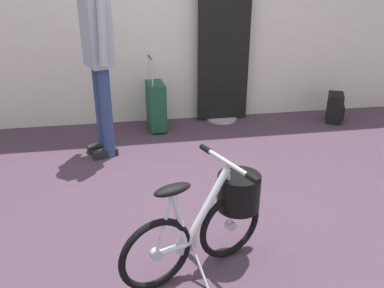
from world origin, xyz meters
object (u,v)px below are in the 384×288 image
(visitor_near_wall, at_px, (97,47))
(rolling_suitcase, at_px, (156,106))
(folding_bike_foreground, at_px, (214,215))
(backpack_on_floor, at_px, (335,108))
(floor_banner_stand, at_px, (224,57))

(visitor_near_wall, distance_m, rolling_suitcase, 1.08)
(folding_bike_foreground, distance_m, backpack_on_floor, 2.98)
(rolling_suitcase, relative_size, backpack_on_floor, 2.43)
(folding_bike_foreground, height_order, rolling_suitcase, rolling_suitcase)
(floor_banner_stand, height_order, backpack_on_floor, floor_banner_stand)
(floor_banner_stand, relative_size, folding_bike_foreground, 1.87)
(folding_bike_foreground, distance_m, rolling_suitcase, 2.31)
(visitor_near_wall, height_order, rolling_suitcase, visitor_near_wall)
(visitor_near_wall, bearing_deg, folding_bike_foreground, -68.82)
(floor_banner_stand, height_order, visitor_near_wall, visitor_near_wall)
(folding_bike_foreground, relative_size, visitor_near_wall, 0.51)
(rolling_suitcase, bearing_deg, visitor_near_wall, -134.60)
(floor_banner_stand, bearing_deg, folding_bike_foreground, -105.09)
(rolling_suitcase, bearing_deg, folding_bike_foreground, -86.66)
(floor_banner_stand, xyz_separation_m, backpack_on_floor, (1.31, -0.29, -0.59))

